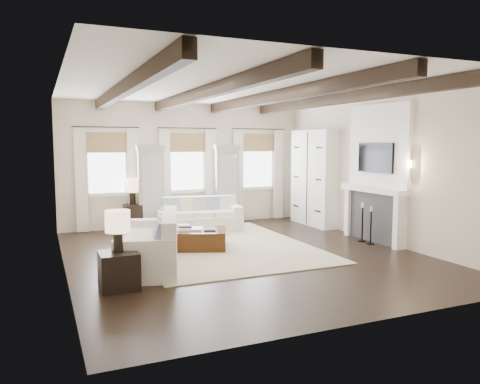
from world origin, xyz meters
name	(u,v)px	position (x,y,z in m)	size (l,w,h in m)	color
ground	(244,255)	(0.00, 0.00, 0.00)	(7.50, 7.50, 0.00)	black
room_shell	(259,156)	(0.75, 0.90, 1.89)	(6.54, 7.54, 3.22)	beige
area_rug	(219,246)	(-0.17, 0.90, 0.01)	(3.53, 4.73, 0.02)	#C0B696
sofa_back	(201,217)	(0.07, 2.77, 0.33)	(2.04, 1.15, 0.83)	white
sofa_left	(152,246)	(-1.83, -0.19, 0.38)	(1.56, 2.39, 0.94)	white
ottoman	(189,239)	(-0.81, 0.95, 0.20)	(1.50, 0.94, 0.39)	black
tray	(190,229)	(-0.79, 0.93, 0.41)	(0.50, 0.38, 0.04)	white
book_lower	(185,227)	(-0.87, 0.99, 0.45)	(0.26, 0.20, 0.04)	#262628
book_upper	(183,225)	(-0.91, 0.99, 0.49)	(0.22, 0.17, 0.03)	beige
book_loose	(210,230)	(-0.46, 0.66, 0.41)	(0.24, 0.18, 0.03)	#262628
side_table_front	(119,270)	(-2.56, -1.21, 0.28)	(0.56, 0.56, 0.56)	black
lamp_front	(118,224)	(-2.56, -1.21, 0.98)	(0.36, 0.36, 0.63)	black
side_table_back	(133,217)	(-1.47, 3.54, 0.32)	(0.42, 0.42, 0.63)	black
lamp_back	(132,187)	(-1.47, 3.54, 1.08)	(0.38, 0.38, 0.65)	black
candlestick_near	(371,228)	(2.90, -0.19, 0.34)	(0.17, 0.17, 0.82)	black
candlestick_far	(362,225)	(2.90, 0.10, 0.36)	(0.18, 0.18, 0.86)	black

